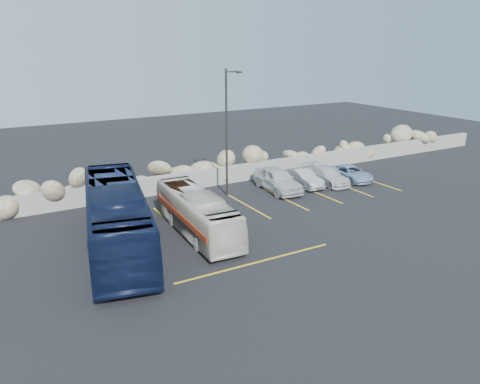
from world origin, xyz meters
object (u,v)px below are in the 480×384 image
tour_coach (117,217)px  car_d (351,173)px  car_b (303,178)px  vintage_bus (197,213)px  car_c (327,175)px  lamppost (227,130)px  car_a (278,180)px

tour_coach → car_d: size_ratio=3.01×
car_b → vintage_bus: bearing=-156.3°
car_c → car_d: size_ratio=1.08×
lamppost → car_c: (7.32, -1.07, -3.71)m
lamppost → car_b: lamppost is taller
vintage_bus → car_c: 12.32m
lamppost → car_c: bearing=-8.3°
vintage_bus → car_c: (11.72, 3.74, -0.53)m
lamppost → car_a: bearing=-12.8°
vintage_bus → car_a: (7.78, 4.05, -0.35)m
car_b → car_d: size_ratio=0.96×
tour_coach → car_a: tour_coach is taller
tour_coach → car_a: 12.45m
car_c → lamppost: bearing=172.1°
car_a → lamppost: bearing=172.2°
car_b → car_c: (1.83, -0.30, -0.00)m
car_b → car_d: car_b is taller
car_c → car_d: car_c is taller
lamppost → car_a: size_ratio=1.79×
lamppost → car_d: lamppost is taller
vintage_bus → car_b: bearing=25.3°
lamppost → car_c: lamppost is taller
lamppost → vintage_bus: bearing=-132.5°
car_b → tour_coach: bearing=-163.3°
car_c → tour_coach: bearing=-167.1°
lamppost → car_d: bearing=-7.8°
car_c → car_d: (2.07, -0.21, -0.07)m
tour_coach → car_c: size_ratio=2.78×
car_a → car_c: car_a is taller
vintage_bus → car_d: (13.79, 3.53, -0.59)m
vintage_bus → car_b: (9.89, 4.04, -0.52)m
car_a → car_c: size_ratio=1.12×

